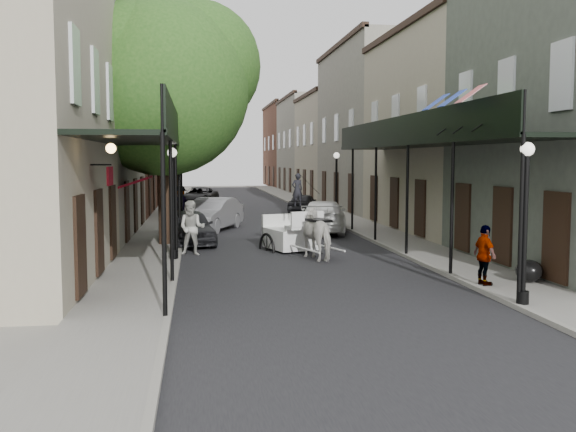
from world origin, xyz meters
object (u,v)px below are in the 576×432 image
object	(u,v)px
pedestrian_walking	(192,228)
car_right_near	(323,217)
tree_near	(173,81)
car_left_near	(190,227)
car_right_far	(303,203)
car_left_mid	(212,214)
lamppost_left	(173,201)
carriage	(286,219)
lamppost_right_near	(525,221)
car_left_far	(199,196)
pedestrian_sidewalk_left	(180,204)
pedestrian_sidewalk_right	(485,255)
tree_far	(180,120)
lamppost_right_far	(336,186)
horse	(320,234)

from	to	relation	value
pedestrian_walking	car_right_near	bearing A→B (deg)	58.90
tree_near	car_left_near	world-z (taller)	tree_near
car_right_far	car_left_mid	bearing A→B (deg)	77.31
lamppost_left	carriage	world-z (taller)	lamppost_left
lamppost_right_near	car_left_far	world-z (taller)	lamppost_right_near
pedestrian_sidewalk_left	car_right_near	bearing A→B (deg)	106.35
lamppost_right_near	car_right_far	distance (m)	26.90
tree_near	car_left_mid	bearing A→B (deg)	73.64
pedestrian_sidewalk_left	car_left_mid	world-z (taller)	pedestrian_sidewalk_left
lamppost_right_near	pedestrian_sidewalk_left	distance (m)	22.82
pedestrian_sidewalk_right	car_left_far	distance (m)	33.40
lamppost_right_near	pedestrian_walking	world-z (taller)	lamppost_right_near
tree_far	car_right_far	xyz separation A→B (m)	(7.70, 0.68, -5.19)
lamppost_left	car_left_mid	bearing A→B (deg)	81.14
lamppost_left	car_left_near	xyz separation A→B (m)	(0.50, 4.53, -1.33)
lamppost_right_far	pedestrian_walking	bearing A→B (deg)	-125.91
horse	car_left_far	world-z (taller)	horse
pedestrian_walking	lamppost_left	bearing A→B (deg)	-99.65
pedestrian_walking	pedestrian_sidewalk_right	world-z (taller)	pedestrian_walking
tree_far	horse	distance (m)	19.53
pedestrian_sidewalk_left	tree_far	bearing A→B (deg)	-125.54
lamppost_right_near	car_right_far	bearing A→B (deg)	91.39
pedestrian_sidewalk_left	tree_near	bearing A→B (deg)	53.95
carriage	pedestrian_walking	world-z (taller)	carriage
tree_far	car_left_near	size ratio (longest dim) A/B	2.05
lamppost_left	car_left_near	distance (m)	4.74
pedestrian_sidewalk_left	pedestrian_walking	bearing A→B (deg)	57.35
horse	lamppost_left	bearing A→B (deg)	-17.63
lamppost_right_near	lamppost_left	xyz separation A→B (m)	(-8.20, 8.00, 0.00)
horse	pedestrian_walking	xyz separation A→B (m)	(-4.40, 1.50, 0.10)
tree_near	car_left_near	size ratio (longest dim) A/B	2.29
lamppost_left	car_right_near	distance (m)	10.51
car_right_near	horse	bearing A→B (deg)	90.61
carriage	car_left_mid	size ratio (longest dim) A/B	0.62
tree_near	pedestrian_walking	distance (m)	6.15
carriage	car_left_near	bearing A→B (deg)	135.05
pedestrian_walking	car_left_far	bearing A→B (deg)	101.36
car_right_near	car_right_far	world-z (taller)	car_right_near
lamppost_left	car_right_near	size ratio (longest dim) A/B	0.71
lamppost_left	car_left_near	size ratio (longest dim) A/B	0.88
lamppost_right_near	car_left_mid	size ratio (longest dim) A/B	0.77
horse	car_left_mid	bearing A→B (deg)	-87.64
pedestrian_sidewalk_right	car_right_far	size ratio (longest dim) A/B	0.42
pedestrian_walking	car_left_near	size ratio (longest dim) A/B	0.47
tree_near	car_left_mid	size ratio (longest dim) A/B	2.01
carriage	car_left_far	xyz separation A→B (m)	(-3.24, 24.16, -0.45)
horse	car_right_near	world-z (taller)	horse
tree_far	carriage	world-z (taller)	tree_far
lamppost_right_far	car_left_mid	world-z (taller)	lamppost_right_far
car_left_near	car_left_far	distance (m)	22.27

